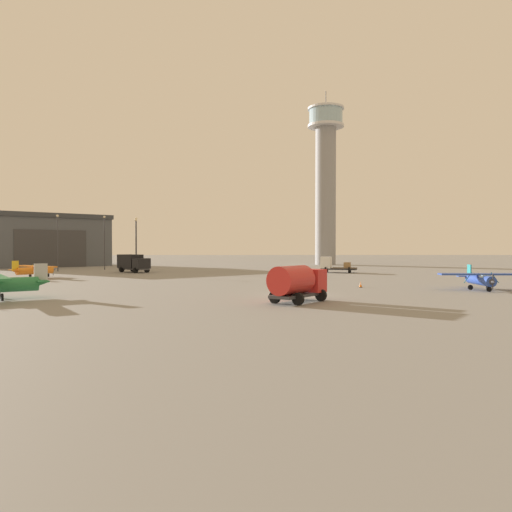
% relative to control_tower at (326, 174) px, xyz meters
% --- Properties ---
extents(ground_plane, '(400.00, 400.00, 0.00)m').
position_rel_control_tower_xyz_m(ground_plane, '(-13.83, -73.35, -22.31)').
color(ground_plane, gray).
extents(control_tower, '(8.83, 8.83, 42.64)m').
position_rel_control_tower_xyz_m(control_tower, '(0.00, 0.00, 0.00)').
color(control_tower, gray).
rests_on(control_tower, ground_plane).
extents(hangar, '(33.86, 32.68, 11.77)m').
position_rel_control_tower_xyz_m(hangar, '(-67.28, -7.63, -16.41)').
color(hangar, '#4C5159').
rests_on(hangar, ground_plane).
extents(airplane_blue, '(8.68, 6.82, 2.56)m').
position_rel_control_tower_xyz_m(airplane_blue, '(5.73, -68.61, -21.11)').
color(airplane_blue, '#2847A8').
rests_on(airplane_blue, ground_plane).
extents(airplane_orange, '(7.69, 6.63, 2.54)m').
position_rel_control_tower_xyz_m(airplane_orange, '(-49.82, -48.86, -21.12)').
color(airplane_orange, orange).
rests_on(airplane_orange, ground_plane).
extents(truck_box_black, '(6.48, 6.19, 3.11)m').
position_rel_control_tower_xyz_m(truck_box_black, '(-39.03, -34.60, -20.59)').
color(truck_box_black, '#38383D').
rests_on(truck_box_black, ground_plane).
extents(truck_flatbed_white, '(6.54, 4.10, 2.74)m').
position_rel_control_tower_xyz_m(truck_flatbed_white, '(-4.18, -35.37, -21.00)').
color(truck_flatbed_white, '#38383D').
rests_on(truck_flatbed_white, ground_plane).
extents(truck_fuel_tanker_red, '(5.28, 5.90, 3.04)m').
position_rel_control_tower_xyz_m(truck_fuel_tanker_red, '(-14.61, -79.74, -20.62)').
color(truck_fuel_tanker_red, '#38383D').
rests_on(truck_fuel_tanker_red, ground_plane).
extents(light_post_west, '(0.44, 0.44, 9.82)m').
position_rel_control_tower_xyz_m(light_post_west, '(-40.41, -26.64, -16.55)').
color(light_post_west, '#38383D').
rests_on(light_post_west, ground_plane).
extents(light_post_east, '(0.44, 0.44, 10.42)m').
position_rel_control_tower_xyz_m(light_post_east, '(-46.55, -26.10, -16.23)').
color(light_post_east, '#38383D').
rests_on(light_post_east, ground_plane).
extents(light_post_north, '(0.44, 0.44, 10.32)m').
position_rel_control_tower_xyz_m(light_post_north, '(-53.49, -31.16, -16.29)').
color(light_post_north, '#38383D').
rests_on(light_post_north, ground_plane).
extents(light_post_centre, '(0.44, 0.44, 10.37)m').
position_rel_control_tower_xyz_m(light_post_centre, '(-41.55, -21.43, -16.26)').
color(light_post_centre, '#38383D').
rests_on(light_post_centre, ground_plane).
extents(traffic_cone_near_left, '(0.36, 0.36, 0.64)m').
position_rel_control_tower_xyz_m(traffic_cone_near_left, '(-6.13, -65.44, -22.00)').
color(traffic_cone_near_left, black).
rests_on(traffic_cone_near_left, ground_plane).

